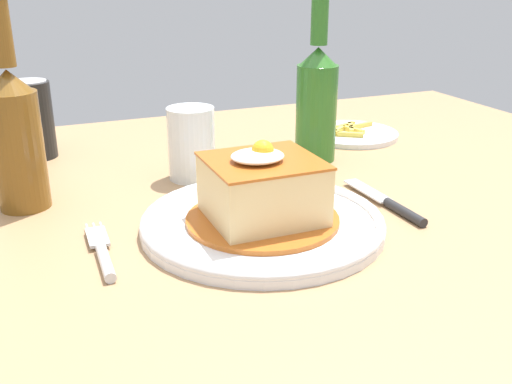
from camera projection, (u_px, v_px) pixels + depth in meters
The scene contains 10 objects.
dining_table at pixel (289, 275), 0.81m from camera, with size 1.30×1.08×0.78m.
main_plate at pixel (263, 222), 0.70m from camera, with size 0.29×0.29×0.02m.
sandwich_meal at pixel (262, 192), 0.69m from camera, with size 0.18×0.18×0.10m.
fork at pixel (103, 253), 0.64m from camera, with size 0.02×0.14×0.01m.
knife at pixel (393, 205), 0.76m from camera, with size 0.02×0.17×0.01m.
soda_can at pixel (32, 120), 0.95m from camera, with size 0.07×0.07×0.12m.
beer_bottle_green at pixel (317, 98), 0.92m from camera, with size 0.06×0.06×0.27m.
beer_bottle_amber at pixel (15, 132), 0.74m from camera, with size 0.06×0.06×0.27m.
drinking_glass at pixel (192, 148), 0.86m from camera, with size 0.07×0.07×0.10m.
side_plate_fries at pixel (350, 134), 1.08m from camera, with size 0.17×0.17×0.02m.
Camera 1 is at (-0.31, -0.64, 1.07)m, focal length 41.83 mm.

